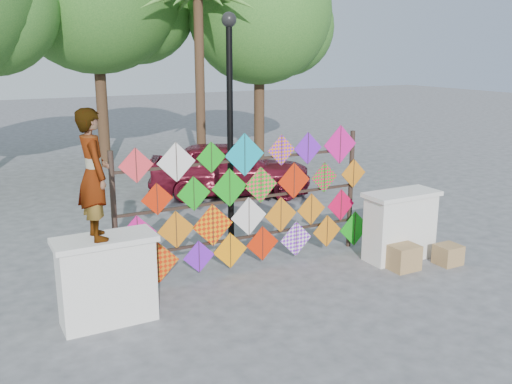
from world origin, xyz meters
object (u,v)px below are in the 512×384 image
at_px(vendor_woman, 93,174).
at_px(lamppost, 230,109).
at_px(kite_rack, 252,202).
at_px(sedan, 230,168).

xyz_separation_m(vendor_woman, lamppost, (3.08, 2.20, 0.52)).
bearing_deg(kite_rack, lamppost, 80.86).
relative_size(kite_rack, sedan, 1.17).
relative_size(kite_rack, lamppost, 1.12).
distance_m(kite_rack, lamppost, 1.97).
relative_size(kite_rack, vendor_woman, 2.79).
height_order(vendor_woman, lamppost, lamppost).
bearing_deg(sedan, lamppost, 178.79).
xyz_separation_m(kite_rack, vendor_woman, (-2.88, -0.93, 0.97)).
relative_size(sedan, lamppost, 0.95).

